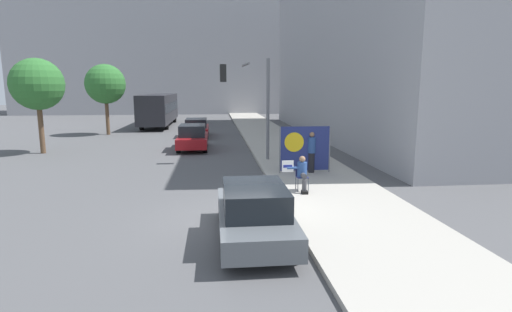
{
  "coord_description": "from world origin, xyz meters",
  "views": [
    {
      "loc": [
        -0.5,
        -10.94,
        3.77
      ],
      "look_at": [
        1.08,
        4.04,
        1.16
      ],
      "focal_mm": 28.0,
      "sensor_mm": 36.0,
      "label": 1
    }
  ],
  "objects_px": {
    "pedestrian_behind": "(314,145)",
    "car_on_road_midblock": "(196,128)",
    "traffic_light_pole": "(250,92)",
    "car_on_road_nearest": "(193,137)",
    "city_bus_on_road": "(159,108)",
    "street_tree_near_curb": "(37,85)",
    "street_tree_midblock": "(105,84)",
    "parked_car_curbside": "(254,213)",
    "seated_protester": "(302,172)",
    "jogger_on_sidewalk": "(311,152)",
    "protest_banner": "(304,148)"
  },
  "relations": [
    {
      "from": "car_on_road_midblock",
      "to": "street_tree_near_curb",
      "type": "xyz_separation_m",
      "value": [
        -8.5,
        -6.97,
        3.21
      ]
    },
    {
      "from": "city_bus_on_road",
      "to": "street_tree_midblock",
      "type": "height_order",
      "value": "street_tree_midblock"
    },
    {
      "from": "parked_car_curbside",
      "to": "car_on_road_midblock",
      "type": "distance_m",
      "value": 21.58
    },
    {
      "from": "car_on_road_midblock",
      "to": "city_bus_on_road",
      "type": "distance_m",
      "value": 10.14
    },
    {
      "from": "parked_car_curbside",
      "to": "car_on_road_nearest",
      "type": "relative_size",
      "value": 1.0
    },
    {
      "from": "protest_banner",
      "to": "car_on_road_nearest",
      "type": "relative_size",
      "value": 0.51
    },
    {
      "from": "street_tree_near_curb",
      "to": "city_bus_on_road",
      "type": "bearing_deg",
      "value": 74.46
    },
    {
      "from": "city_bus_on_road",
      "to": "street_tree_near_curb",
      "type": "relative_size",
      "value": 2.21
    },
    {
      "from": "jogger_on_sidewalk",
      "to": "car_on_road_midblock",
      "type": "height_order",
      "value": "jogger_on_sidewalk"
    },
    {
      "from": "car_on_road_nearest",
      "to": "jogger_on_sidewalk",
      "type": "bearing_deg",
      "value": -55.64
    },
    {
      "from": "street_tree_near_curb",
      "to": "street_tree_midblock",
      "type": "distance_m",
      "value": 9.17
    },
    {
      "from": "street_tree_near_curb",
      "to": "seated_protester",
      "type": "bearing_deg",
      "value": -39.11
    },
    {
      "from": "car_on_road_nearest",
      "to": "street_tree_near_curb",
      "type": "bearing_deg",
      "value": -176.75
    },
    {
      "from": "pedestrian_behind",
      "to": "city_bus_on_road",
      "type": "height_order",
      "value": "city_bus_on_road"
    },
    {
      "from": "parked_car_curbside",
      "to": "seated_protester",
      "type": "bearing_deg",
      "value": 62.5
    },
    {
      "from": "jogger_on_sidewalk",
      "to": "car_on_road_nearest",
      "type": "distance_m",
      "value": 9.62
    },
    {
      "from": "protest_banner",
      "to": "traffic_light_pole",
      "type": "distance_m",
      "value": 4.56
    },
    {
      "from": "parked_car_curbside",
      "to": "car_on_road_nearest",
      "type": "xyz_separation_m",
      "value": [
        -2.26,
        14.97,
        0.04
      ]
    },
    {
      "from": "car_on_road_nearest",
      "to": "pedestrian_behind",
      "type": "bearing_deg",
      "value": -42.65
    },
    {
      "from": "seated_protester",
      "to": "city_bus_on_road",
      "type": "relative_size",
      "value": 0.1
    },
    {
      "from": "jogger_on_sidewalk",
      "to": "traffic_light_pole",
      "type": "relative_size",
      "value": 0.35
    },
    {
      "from": "parked_car_curbside",
      "to": "city_bus_on_road",
      "type": "xyz_separation_m",
      "value": [
        -6.3,
        30.71,
        1.06
      ]
    },
    {
      "from": "traffic_light_pole",
      "to": "seated_protester",
      "type": "bearing_deg",
      "value": -79.07
    },
    {
      "from": "jogger_on_sidewalk",
      "to": "car_on_road_midblock",
      "type": "distance_m",
      "value": 15.42
    },
    {
      "from": "street_tree_near_curb",
      "to": "street_tree_midblock",
      "type": "relative_size",
      "value": 0.97
    },
    {
      "from": "seated_protester",
      "to": "street_tree_near_curb",
      "type": "relative_size",
      "value": 0.23
    },
    {
      "from": "pedestrian_behind",
      "to": "street_tree_midblock",
      "type": "distance_m",
      "value": 19.67
    },
    {
      "from": "pedestrian_behind",
      "to": "city_bus_on_road",
      "type": "xyz_separation_m",
      "value": [
        -10.15,
        21.36,
        0.76
      ]
    },
    {
      "from": "traffic_light_pole",
      "to": "car_on_road_nearest",
      "type": "distance_m",
      "value": 6.19
    },
    {
      "from": "pedestrian_behind",
      "to": "traffic_light_pole",
      "type": "relative_size",
      "value": 0.34
    },
    {
      "from": "car_on_road_nearest",
      "to": "city_bus_on_road",
      "type": "bearing_deg",
      "value": 104.38
    },
    {
      "from": "seated_protester",
      "to": "city_bus_on_road",
      "type": "height_order",
      "value": "city_bus_on_road"
    },
    {
      "from": "protest_banner",
      "to": "car_on_road_midblock",
      "type": "xyz_separation_m",
      "value": [
        -5.16,
        14.43,
        -0.5
      ]
    },
    {
      "from": "parked_car_curbside",
      "to": "car_on_road_nearest",
      "type": "distance_m",
      "value": 15.14
    },
    {
      "from": "parked_car_curbside",
      "to": "car_on_road_midblock",
      "type": "xyz_separation_m",
      "value": [
        -2.31,
        21.45,
        -0.01
      ]
    },
    {
      "from": "city_bus_on_road",
      "to": "seated_protester",
      "type": "bearing_deg",
      "value": -72.57
    },
    {
      "from": "traffic_light_pole",
      "to": "car_on_road_midblock",
      "type": "xyz_separation_m",
      "value": [
        -3.16,
        11.06,
        -2.81
      ]
    },
    {
      "from": "street_tree_midblock",
      "to": "car_on_road_midblock",
      "type": "bearing_deg",
      "value": -16.42
    },
    {
      "from": "seated_protester",
      "to": "protest_banner",
      "type": "bearing_deg",
      "value": 70.54
    },
    {
      "from": "seated_protester",
      "to": "street_tree_midblock",
      "type": "height_order",
      "value": "street_tree_midblock"
    },
    {
      "from": "traffic_light_pole",
      "to": "parked_car_curbside",
      "type": "xyz_separation_m",
      "value": [
        -0.85,
        -10.4,
        -2.81
      ]
    },
    {
      "from": "traffic_light_pole",
      "to": "parked_car_curbside",
      "type": "distance_m",
      "value": 10.8
    },
    {
      "from": "pedestrian_behind",
      "to": "car_on_road_midblock",
      "type": "distance_m",
      "value": 13.59
    },
    {
      "from": "car_on_road_midblock",
      "to": "street_tree_midblock",
      "type": "height_order",
      "value": "street_tree_midblock"
    },
    {
      "from": "protest_banner",
      "to": "street_tree_near_curb",
      "type": "distance_m",
      "value": 15.8
    },
    {
      "from": "jogger_on_sidewalk",
      "to": "protest_banner",
      "type": "xyz_separation_m",
      "value": [
        -0.31,
        -0.01,
        0.15
      ]
    },
    {
      "from": "pedestrian_behind",
      "to": "city_bus_on_road",
      "type": "bearing_deg",
      "value": -39.98
    },
    {
      "from": "seated_protester",
      "to": "parked_car_curbside",
      "type": "height_order",
      "value": "parked_car_curbside"
    },
    {
      "from": "traffic_light_pole",
      "to": "jogger_on_sidewalk",
      "type": "bearing_deg",
      "value": -55.44
    },
    {
      "from": "seated_protester",
      "to": "car_on_road_midblock",
      "type": "bearing_deg",
      "value": 99.02
    }
  ]
}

